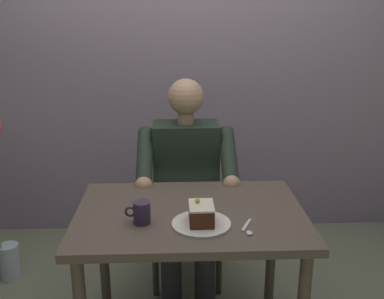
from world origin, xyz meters
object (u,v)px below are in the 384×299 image
object	(u,v)px
chair	(186,194)
coffee_cup	(141,212)
seated_person	(187,186)
cake_slice	(201,214)
dining_table	(190,231)
dessert_spoon	(248,229)

from	to	relation	value
chair	coffee_cup	xyz separation A→B (m)	(0.20, 0.80, 0.27)
seated_person	cake_slice	xyz separation A→B (m)	(-0.04, 0.65, 0.14)
dining_table	cake_slice	world-z (taller)	cake_slice
dining_table	coffee_cup	xyz separation A→B (m)	(0.20, 0.10, 0.15)
coffee_cup	dessert_spoon	size ratio (longest dim) A/B	0.76
dining_table	dessert_spoon	bearing A→B (deg)	140.44
cake_slice	chair	bearing A→B (deg)	-87.25
dining_table	seated_person	size ratio (longest dim) A/B	0.82
dessert_spoon	dining_table	bearing A→B (deg)	-39.56
dining_table	seated_person	world-z (taller)	seated_person
dining_table	coffee_cup	world-z (taller)	coffee_cup
cake_slice	dessert_spoon	bearing A→B (deg)	163.63
chair	seated_person	bearing A→B (deg)	90.00
cake_slice	coffee_cup	world-z (taller)	cake_slice
cake_slice	dining_table	bearing A→B (deg)	-72.95
cake_slice	seated_person	bearing A→B (deg)	-86.51
seated_person	cake_slice	distance (m)	0.67
dining_table	cake_slice	distance (m)	0.20
seated_person	dessert_spoon	bearing A→B (deg)	107.45
coffee_cup	cake_slice	bearing A→B (deg)	173.44
seated_person	coffee_cup	size ratio (longest dim) A/B	11.46
chair	dessert_spoon	size ratio (longest dim) A/B	6.56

